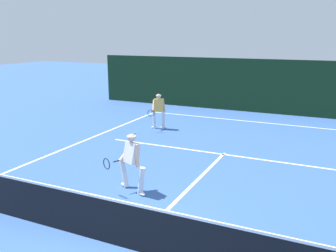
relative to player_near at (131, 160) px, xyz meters
name	(u,v)px	position (x,y,z in m)	size (l,w,h in m)	color
ground_plane	(128,249)	(1.29, -2.33, -0.84)	(80.00, 80.00, 0.00)	#355C9E
court_line_baseline_far	(256,122)	(1.29, 9.21, -0.84)	(10.70, 0.10, 0.01)	white
court_line_service	(223,154)	(1.29, 3.91, -0.84)	(8.72, 0.10, 0.01)	white
court_line_centre	(190,187)	(1.29, 0.87, -0.84)	(0.10, 6.40, 0.01)	white
tennis_net	(128,225)	(1.29, -2.33, -0.34)	(11.72, 0.09, 1.08)	#1E4723
player_near	(131,160)	(0.00, 0.00, 0.00)	(1.12, 0.83, 1.54)	silver
player_far	(158,110)	(-2.31, 6.20, -0.01)	(0.66, 0.89, 1.52)	silver
tennis_ball	(135,133)	(-2.81, 5.00, -0.81)	(0.07, 0.07, 0.07)	#D1E033
back_fence_windscreen	(267,86)	(1.29, 11.52, 0.56)	(19.50, 0.12, 2.79)	black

